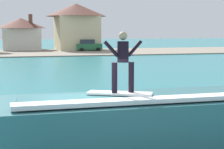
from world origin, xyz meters
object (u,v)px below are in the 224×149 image
object	(u,v)px
car_far_shore	(88,45)
house_small_cottage	(21,32)
surfboard	(120,93)
house_gabled_white	(76,24)
surfer	(123,59)
wave_crest	(132,119)

from	to	relation	value
car_far_shore	house_small_cottage	xyz separation A→B (m)	(-9.65, 6.39, 1.98)
surfboard	house_small_cottage	world-z (taller)	house_small_cottage
house_gabled_white	house_small_cottage	size ratio (longest dim) A/B	1.21
surfer	house_gabled_white	distance (m)	53.07
wave_crest	surfboard	world-z (taller)	surfboard
wave_crest	car_far_shore	bearing A→B (deg)	79.34
car_far_shore	house_small_cottage	bearing A→B (deg)	146.51
wave_crest	car_far_shore	distance (m)	49.29
surfboard	house_gabled_white	xyz separation A→B (m)	(8.44, 52.30, 2.76)
wave_crest	house_small_cottage	world-z (taller)	house_small_cottage
wave_crest	house_gabled_white	bearing A→B (deg)	81.28
house_small_cottage	surfer	bearing A→B (deg)	-89.84
wave_crest	surfer	world-z (taller)	surfer
surfboard	house_small_cottage	size ratio (longest dim) A/B	0.23
surfer	house_small_cottage	bearing A→B (deg)	90.16
surfboard	house_small_cottage	xyz separation A→B (m)	(-0.09, 55.04, 1.41)
surfer	car_far_shore	xyz separation A→B (m)	(9.50, 48.72, -1.56)
wave_crest	house_small_cottage	distance (m)	54.88
car_far_shore	house_gabled_white	xyz separation A→B (m)	(-1.12, 3.65, 3.33)
car_far_shore	house_small_cottage	size ratio (longest dim) A/B	0.49
surfer	house_gabled_white	world-z (taller)	house_gabled_white
house_gabled_white	surfer	bearing A→B (deg)	-99.08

